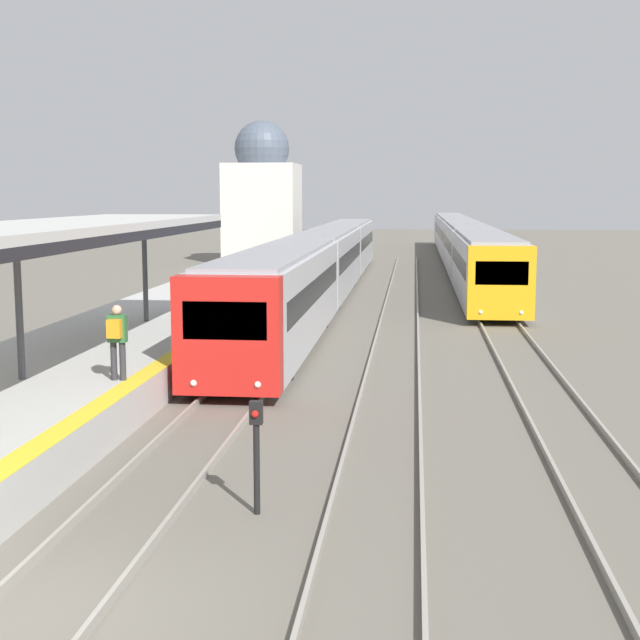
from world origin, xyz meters
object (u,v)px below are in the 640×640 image
at_px(train_far, 462,241).
at_px(signal_post_near, 256,444).
at_px(person_on_platform, 117,336).
at_px(train_near, 325,261).

height_order(train_far, signal_post_near, train_far).
distance_m(person_on_platform, train_near, 24.51).
bearing_deg(signal_post_near, train_near, 93.73).
xyz_separation_m(train_near, train_far, (7.59, 19.22, -0.01)).
bearing_deg(train_far, train_near, -111.54).
relative_size(train_near, signal_post_near, 25.60).
distance_m(train_near, train_far, 20.66).
bearing_deg(signal_post_near, person_on_platform, 126.63).
distance_m(train_far, signal_post_near, 49.40).
bearing_deg(person_on_platform, train_far, 77.49).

